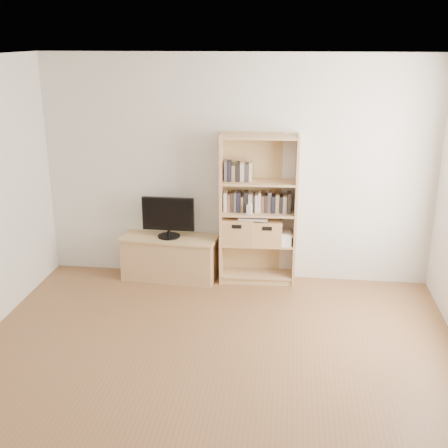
% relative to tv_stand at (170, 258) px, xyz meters
% --- Properties ---
extents(floor, '(4.50, 5.00, 0.01)m').
position_rel_tv_stand_xyz_m(floor, '(0.76, -2.30, -0.25)').
color(floor, brown).
rests_on(floor, ground).
extents(back_wall, '(4.50, 0.02, 2.60)m').
position_rel_tv_stand_xyz_m(back_wall, '(0.76, 0.20, 1.05)').
color(back_wall, silver).
rests_on(back_wall, floor).
extents(ceiling, '(4.50, 5.00, 0.01)m').
position_rel_tv_stand_xyz_m(ceiling, '(0.76, -2.30, 2.35)').
color(ceiling, white).
rests_on(ceiling, back_wall).
extents(tv_stand, '(1.12, 0.50, 0.50)m').
position_rel_tv_stand_xyz_m(tv_stand, '(0.00, 0.00, 0.00)').
color(tv_stand, tan).
rests_on(tv_stand, floor).
extents(bookshelf, '(0.89, 0.35, 1.75)m').
position_rel_tv_stand_xyz_m(bookshelf, '(1.04, 0.05, 0.62)').
color(bookshelf, tan).
rests_on(bookshelf, floor).
extents(television, '(0.61, 0.06, 0.48)m').
position_rel_tv_stand_xyz_m(television, '(0.00, 0.00, 0.51)').
color(television, black).
rests_on(television, tv_stand).
extents(books_row_mid, '(0.84, 0.17, 0.23)m').
position_rel_tv_stand_xyz_m(books_row_mid, '(1.04, 0.07, 0.72)').
color(books_row_mid, beige).
rests_on(books_row_mid, bookshelf).
extents(books_row_upper, '(0.42, 0.17, 0.22)m').
position_rel_tv_stand_xyz_m(books_row_upper, '(0.84, 0.06, 1.07)').
color(books_row_upper, beige).
rests_on(books_row_upper, bookshelf).
extents(baby_monitor, '(0.07, 0.05, 0.11)m').
position_rel_tv_stand_xyz_m(baby_monitor, '(0.94, -0.05, 0.66)').
color(baby_monitor, white).
rests_on(baby_monitor, bookshelf).
extents(basket_left, '(0.37, 0.31, 0.30)m').
position_rel_tv_stand_xyz_m(basket_left, '(0.80, 0.03, 0.38)').
color(basket_left, '#A87E4B').
rests_on(basket_left, bookshelf).
extents(basket_right, '(0.35, 0.29, 0.28)m').
position_rel_tv_stand_xyz_m(basket_right, '(1.14, 0.05, 0.37)').
color(basket_right, '#A87E4B').
rests_on(basket_right, bookshelf).
extents(laptop, '(0.35, 0.25, 0.03)m').
position_rel_tv_stand_xyz_m(laptop, '(0.99, 0.03, 0.54)').
color(laptop, silver).
rests_on(laptop, basket_left).
extents(magazine_stack, '(0.19, 0.26, 0.11)m').
position_rel_tv_stand_xyz_m(magazine_stack, '(1.34, 0.06, 0.29)').
color(magazine_stack, silver).
rests_on(magazine_stack, bookshelf).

